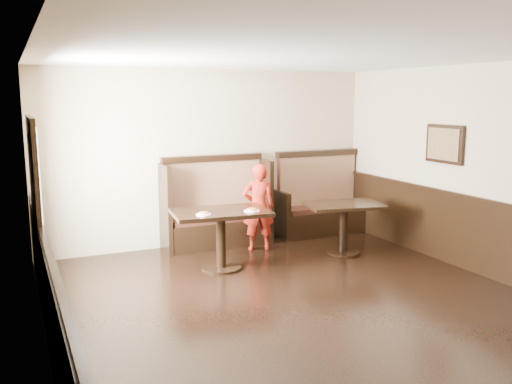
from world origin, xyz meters
TOP-DOWN VIEW (x-y plane):
  - ground at (0.00, 0.00)m, footprint 7.00×7.00m
  - room_shell at (-0.30, 0.28)m, footprint 7.00×7.00m
  - booth_main at (0.00, 3.30)m, footprint 1.75×0.72m
  - booth_neighbor at (1.95, 3.29)m, footprint 1.65×0.72m
  - table_main at (-0.37, 2.10)m, footprint 1.38×0.94m
  - table_neighbor at (1.60, 2.04)m, footprint 1.25×0.95m
  - child at (0.51, 2.77)m, footprint 0.57×0.45m
  - pizza_plate_left at (-0.67, 1.93)m, footprint 0.21×0.21m
  - pizza_plate_right at (-0.00, 1.88)m, footprint 0.22×0.22m

SIDE VIEW (x-z plane):
  - ground at x=0.00m, z-range 0.00..0.00m
  - booth_neighbor at x=1.95m, z-range -0.24..1.21m
  - booth_main at x=0.00m, z-range -0.20..1.25m
  - table_neighbor at x=1.60m, z-range 0.19..0.97m
  - table_main at x=-0.37m, z-range 0.22..1.05m
  - room_shell at x=-0.30m, z-range -2.83..4.17m
  - child at x=0.51m, z-range 0.00..1.36m
  - pizza_plate_left at x=-0.67m, z-range 0.82..0.86m
  - pizza_plate_right at x=0.00m, z-range 0.82..0.86m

